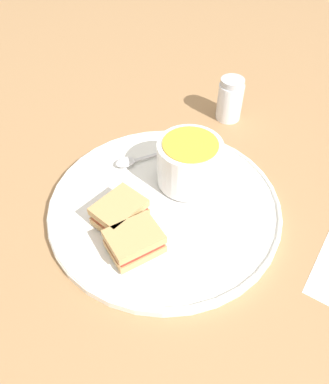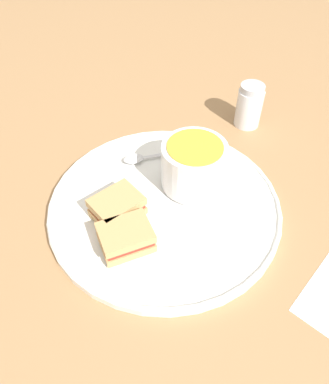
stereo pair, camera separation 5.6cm
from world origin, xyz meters
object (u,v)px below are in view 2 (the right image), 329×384
(spoon, at_px, (138,158))
(sandwich_half_near, at_px, (117,207))
(salt_shaker, at_px, (249,106))
(sandwich_half_far, at_px, (126,237))
(soup_bowl, at_px, (194,165))

(spoon, xyz_separation_m, sandwich_half_near, (0.10, -0.07, 0.01))
(sandwich_half_near, distance_m, salt_shaker, 0.34)
(sandwich_half_far, xyz_separation_m, salt_shaker, (-0.18, 0.32, 0.01))
(soup_bowl, bearing_deg, sandwich_half_near, -84.37)
(soup_bowl, xyz_separation_m, sandwich_half_far, (0.07, -0.14, -0.02))
(spoon, bearing_deg, soup_bowl, 133.80)
(sandwich_half_far, height_order, salt_shaker, salt_shaker)
(spoon, bearing_deg, sandwich_half_near, 63.68)
(soup_bowl, bearing_deg, spoon, -145.71)
(salt_shaker, bearing_deg, sandwich_half_near, -67.68)
(spoon, height_order, salt_shaker, salt_shaker)
(sandwich_half_near, relative_size, salt_shaker, 0.97)
(salt_shaker, bearing_deg, spoon, -83.36)
(spoon, distance_m, sandwich_half_near, 0.12)
(sandwich_half_near, bearing_deg, spoon, 144.17)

